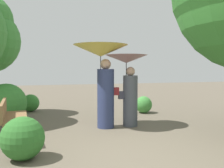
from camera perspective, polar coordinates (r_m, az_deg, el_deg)
ground_plane at (r=4.81m, az=9.62°, el=-14.67°), size 40.00×40.00×0.00m
person_left at (r=6.31m, az=-2.19°, el=3.94°), size 1.37×1.37×2.09m
person_right at (r=6.51m, az=3.67°, el=1.55°), size 1.09×1.09×1.85m
park_bench at (r=5.67m, az=-21.83°, el=-6.77°), size 0.55×1.52×0.83m
bush_path_left at (r=7.53m, az=-22.85°, el=-4.05°), size 1.09×1.09×1.09m
bush_path_right at (r=9.28m, az=-17.99°, el=-4.10°), size 0.60×0.60×0.60m
bush_behind_bench at (r=4.45m, az=-19.61°, el=-11.54°), size 0.71×0.71×0.71m
bush_far_side at (r=8.61m, az=7.19°, el=-4.66°), size 0.57×0.57×0.57m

